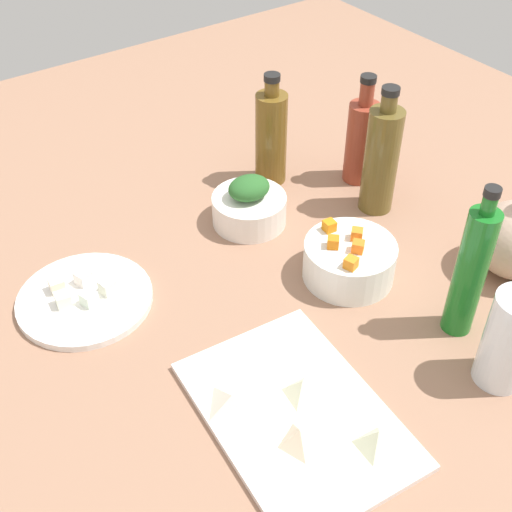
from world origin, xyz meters
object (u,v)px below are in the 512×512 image
Objects in this scene: bottle_3 at (271,136)px; plate_tofu at (85,299)px; bowl_greens at (249,210)px; bottle_1 at (381,159)px; bottle_2 at (361,139)px; cutting_board at (296,414)px; bowl_carrots at (349,261)px; bottle_0 at (470,271)px; drinking_glass_0 at (509,340)px.

plate_tofu is at bearing -76.04° from bottle_3.
bottle_3 is (-8.93, 11.30, 6.76)cm from bowl_greens.
bottle_1 is (9.70, 21.61, 7.68)cm from bowl_greens.
bottle_2 is (0.73, 25.35, 6.00)cm from bowl_greens.
bowl_carrots is at bearing 125.29° from cutting_board.
bottle_0 reaches higher than plate_tofu.
cutting_board is 1.43× the size of bottle_3.
cutting_board is 56.92cm from bottle_3.
plate_tofu is (-36.22, -13.61, 0.10)cm from cutting_board.
bowl_carrots is 0.62× the size of bottle_1.
plate_tofu is 0.96× the size of bottle_3.
drinking_glass_0 is (47.21, 40.59, 6.88)cm from plate_tofu.
bottle_1 is (-11.59, 16.87, 7.14)cm from bowl_carrots.
bottle_1 reaches higher than plate_tofu.
cutting_board is 1.24× the size of bottle_0.
plate_tofu reaches higher than cutting_board.
drinking_glass_0 is (49.26, 7.75, 4.79)cm from bowl_greens.
bowl_carrots is 21.68cm from bottle_1.
bowl_greens is 26.06cm from bottle_2.
bowl_greens is 0.62× the size of bottle_2.
bottle_2 is at bearing 134.94° from bowl_carrots.
bottle_2 is at bearing 160.07° from drinking_glass_0.
cutting_board is at bearing -26.69° from bowl_greens.
bottle_1 is at bearing 160.69° from drinking_glass_0.
bowl_greens reaches higher than cutting_board.
bowl_greens is 24.90cm from bottle_1.
bottle_1 is at bearing 159.40° from bottle_0.
bowl_carrots is at bearing -45.06° from bottle_2.
bowl_carrots is at bearing 12.56° from bowl_greens.
cutting_board is 2.11× the size of bowl_carrots.
bowl_greens is at bearing -167.44° from bowl_carrots.
plate_tofu is 58.09cm from bottle_0.
bowl_carrots is 0.68× the size of bottle_3.
bowl_carrots is 20.47cm from bottle_0.
plate_tofu is 58.76cm from bottle_2.
bottle_0 is 1.05× the size of bottle_1.
plate_tofu is 42.31cm from bowl_carrots.
bottle_3 is (-10.98, 44.15, 8.85)cm from plate_tofu.
bottle_1 is (-28.57, 40.85, 9.87)cm from cutting_board.
drinking_glass_0 reaches higher than cutting_board.
bowl_carrots reaches higher than plate_tofu.
bowl_greens is 41.53cm from bottle_0.
plate_tofu is 0.98× the size of bottle_2.
bottle_3 is (-18.63, -10.31, -0.91)cm from bottle_1.
bowl_greens is 0.88× the size of drinking_glass_0.
drinking_glass_0 is at bearing 8.94° from bowl_greens.
bottle_2 reaches higher than bowl_greens.
bowl_carrots is at bearing 62.89° from plate_tofu.
drinking_glass_0 reaches higher than plate_tofu.
bottle_0 is (1.02, 29.72, 10.62)cm from cutting_board.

